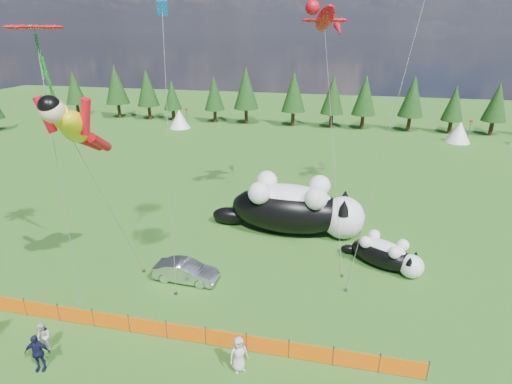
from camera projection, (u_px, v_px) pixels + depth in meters
ground at (207, 303)px, 22.16m from camera, size 160.00×160.00×0.00m
safety_fence at (186, 333)px, 19.26m from camera, size 22.06×0.06×1.10m
tree_line at (300, 101)px, 61.39m from camera, size 90.00×4.00×8.00m
festival_tents at (374, 128)px, 55.67m from camera, size 50.00×3.20×2.80m
cat_large at (295, 207)px, 29.40m from camera, size 11.51×4.30×4.16m
cat_small at (386, 254)px, 25.25m from camera, size 5.05×3.70×1.99m
car at (186, 271)px, 23.95m from camera, size 3.93×1.50×1.28m
spectator_b at (43, 337)px, 18.63m from camera, size 0.86×0.72×1.53m
spectator_c at (37, 353)px, 17.51m from camera, size 1.20×0.83×1.87m
spectator_e at (239, 354)px, 17.51m from camera, size 1.03×0.95×1.76m
superhero_kite at (75, 127)px, 19.08m from camera, size 5.60×5.75×11.93m
gecko_kite at (325, 19)px, 27.30m from camera, size 4.69×12.08×17.19m
flower_kite at (35, 31)px, 19.00m from camera, size 4.02×5.05×14.67m
diamond_kite_a at (163, 22)px, 21.20m from camera, size 1.87×4.45×16.07m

